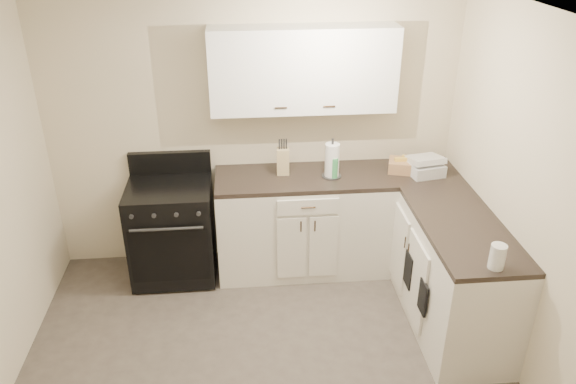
{
  "coord_description": "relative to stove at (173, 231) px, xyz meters",
  "views": [
    {
      "loc": [
        -0.12,
        -2.89,
        3.04
      ],
      "look_at": [
        0.22,
        0.85,
        1.12
      ],
      "focal_mm": 35.0,
      "sensor_mm": 36.0,
      "label": 1
    }
  ],
  "objects": [
    {
      "name": "ceiling",
      "position": [
        0.75,
        -1.48,
        2.04
      ],
      "size": [
        3.6,
        3.6,
        0.0
      ],
      "primitive_type": "plane",
      "color": "white",
      "rests_on": "wall_back"
    },
    {
      "name": "wall_back",
      "position": [
        0.75,
        0.32,
        0.79
      ],
      "size": [
        3.6,
        0.0,
        3.6
      ],
      "primitive_type": "plane",
      "rotation": [
        1.57,
        0.0,
        0.0
      ],
      "color": "beige",
      "rests_on": "ground"
    },
    {
      "name": "wall_right",
      "position": [
        2.55,
        -1.48,
        0.79
      ],
      "size": [
        0.0,
        3.6,
        3.6
      ],
      "primitive_type": "plane",
      "rotation": [
        1.57,
        0.0,
        -1.57
      ],
      "color": "beige",
      "rests_on": "ground"
    },
    {
      "name": "base_cabinets_back",
      "position": [
        1.18,
        0.02,
        -0.01
      ],
      "size": [
        1.55,
        0.6,
        0.9
      ],
      "primitive_type": "cube",
      "color": "silver",
      "rests_on": "floor"
    },
    {
      "name": "base_cabinets_right",
      "position": [
        2.25,
        -0.63,
        -0.01
      ],
      "size": [
        0.6,
        1.9,
        0.9
      ],
      "primitive_type": "cube",
      "color": "silver",
      "rests_on": "floor"
    },
    {
      "name": "countertop_back",
      "position": [
        1.18,
        0.02,
        0.46
      ],
      "size": [
        1.55,
        0.6,
        0.04
      ],
      "primitive_type": "cube",
      "color": "black",
      "rests_on": "base_cabinets_back"
    },
    {
      "name": "countertop_right",
      "position": [
        2.25,
        -0.63,
        0.46
      ],
      "size": [
        0.6,
        1.9,
        0.04
      ],
      "primitive_type": "cube",
      "color": "black",
      "rests_on": "base_cabinets_right"
    },
    {
      "name": "upper_cabinets",
      "position": [
        1.18,
        0.18,
        1.38
      ],
      "size": [
        1.55,
        0.3,
        0.7
      ],
      "primitive_type": "cube",
      "color": "white",
      "rests_on": "wall_back"
    },
    {
      "name": "stove",
      "position": [
        0.0,
        0.0,
        0.0
      ],
      "size": [
        0.72,
        0.62,
        0.88
      ],
      "primitive_type": "cube",
      "color": "black",
      "rests_on": "floor"
    },
    {
      "name": "knife_block",
      "position": [
        1.0,
        0.09,
        0.6
      ],
      "size": [
        0.11,
        0.1,
        0.24
      ],
      "primitive_type": "cube",
      "rotation": [
        0.0,
        0.0,
        -0.06
      ],
      "color": "tan",
      "rests_on": "countertop_back"
    },
    {
      "name": "paper_towel",
      "position": [
        1.41,
        -0.0,
        0.63
      ],
      "size": [
        0.15,
        0.15,
        0.3
      ],
      "primitive_type": "cylinder",
      "rotation": [
        0.0,
        0.0,
        0.2
      ],
      "color": "white",
      "rests_on": "countertop_back"
    },
    {
      "name": "soap_bottle",
      "position": [
        1.43,
        -0.04,
        0.57
      ],
      "size": [
        0.08,
        0.08,
        0.19
      ],
      "primitive_type": "cylinder",
      "rotation": [
        0.0,
        0.0,
        0.42
      ],
      "color": "#3EA258",
      "rests_on": "countertop_back"
    },
    {
      "name": "wicker_basket",
      "position": [
        2.09,
        0.04,
        0.53
      ],
      "size": [
        0.35,
        0.29,
        0.1
      ],
      "primitive_type": "cube",
      "rotation": [
        0.0,
        0.0,
        -0.29
      ],
      "color": "tan",
      "rests_on": "countertop_right"
    },
    {
      "name": "countertop_grill",
      "position": [
        2.24,
        -0.03,
        0.53
      ],
      "size": [
        0.33,
        0.31,
        0.1
      ],
      "primitive_type": "cube",
      "rotation": [
        0.0,
        0.0,
        0.19
      ],
      "color": "silver",
      "rests_on": "countertop_right"
    },
    {
      "name": "glass_jar",
      "position": [
        2.26,
        -1.48,
        0.57
      ],
      "size": [
        0.12,
        0.12,
        0.17
      ],
      "primitive_type": "cylinder",
      "rotation": [
        0.0,
        0.0,
        -0.18
      ],
      "color": "silver",
      "rests_on": "countertop_right"
    },
    {
      "name": "oven_mitt_near",
      "position": [
        1.93,
        -1.14,
        0.01
      ],
      "size": [
        0.02,
        0.15,
        0.26
      ],
      "primitive_type": "cube",
      "color": "black",
      "rests_on": "base_cabinets_right"
    },
    {
      "name": "oven_mitt_far",
      "position": [
        1.93,
        -0.78,
        -0.01
      ],
      "size": [
        0.02,
        0.17,
        0.29
      ],
      "primitive_type": "cube",
      "color": "black",
      "rests_on": "base_cabinets_right"
    }
  ]
}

